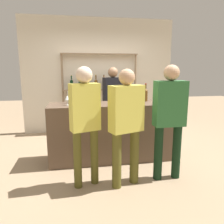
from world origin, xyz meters
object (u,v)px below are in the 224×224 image
customer_left (85,117)px  server_behind_counter (113,99)px  cork_jar (136,100)px  customer_right (169,114)px  counter_bottle_1 (70,96)px  counter_bottle_2 (92,96)px  counter_bottle_0 (145,94)px  wine_glass (67,98)px  customer_center (126,120)px

customer_left → server_behind_counter: 1.91m
cork_jar → server_behind_counter: size_ratio=0.08×
cork_jar → customer_right: (0.26, -0.80, -0.10)m
cork_jar → customer_right: customer_right is taller
customer_left → server_behind_counter: server_behind_counter is taller
counter_bottle_1 → cork_jar: counter_bottle_1 is taller
counter_bottle_2 → cork_jar: counter_bottle_2 is taller
counter_bottle_0 → cork_jar: counter_bottle_0 is taller
server_behind_counter → counter_bottle_0: bearing=15.9°
server_behind_counter → wine_glass: bearing=-58.5°
counter_bottle_0 → server_behind_counter: size_ratio=0.20×
counter_bottle_2 → server_behind_counter: (0.52, 0.91, -0.17)m
counter_bottle_1 → counter_bottle_2: 0.40m
counter_bottle_1 → customer_right: (1.37, -1.03, -0.16)m
wine_glass → customer_left: size_ratio=0.10×
counter_bottle_0 → customer_right: bearing=-89.1°
wine_glass → customer_center: bearing=-48.5°
counter_bottle_2 → server_behind_counter: server_behind_counter is taller
customer_center → customer_left: size_ratio=0.98×
customer_center → counter_bottle_2: bearing=0.9°
counter_bottle_1 → server_behind_counter: server_behind_counter is taller
customer_center → customer_right: bearing=-102.9°
wine_glass → server_behind_counter: bearing=46.7°
customer_center → customer_right: customer_right is taller
wine_glass → cork_jar: 1.15m
cork_jar → customer_left: customer_left is taller
counter_bottle_1 → wine_glass: (-0.04, -0.23, -0.01)m
customer_left → server_behind_counter: size_ratio=1.00×
cork_jar → customer_right: size_ratio=0.08×
counter_bottle_1 → customer_right: size_ratio=0.21×
counter_bottle_1 → customer_center: (0.74, -1.11, -0.20)m
counter_bottle_1 → customer_center: bearing=-56.3°
counter_bottle_2 → server_behind_counter: size_ratio=0.22×
counter_bottle_0 → server_behind_counter: 0.92m
customer_center → customer_left: bearing=60.9°
counter_bottle_1 → counter_bottle_2: counter_bottle_2 is taller
counter_bottle_2 → customer_right: size_ratio=0.21×
wine_glass → counter_bottle_2: bearing=10.1°
wine_glass → customer_center: customer_center is taller
server_behind_counter → customer_left: bearing=-36.2°
wine_glass → customer_right: size_ratio=0.10×
counter_bottle_2 → customer_center: 1.04m
counter_bottle_2 → cork_jar: size_ratio=2.83×
customer_center → customer_left: customer_left is taller
wine_glass → customer_right: 1.63m
customer_right → server_behind_counter: (-0.48, 1.79, -0.01)m
cork_jar → server_behind_counter: 1.02m
customer_center → counter_bottle_1: bearing=13.6°
counter_bottle_2 → cork_jar: bearing=-5.8°
customer_right → customer_left: size_ratio=1.02×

